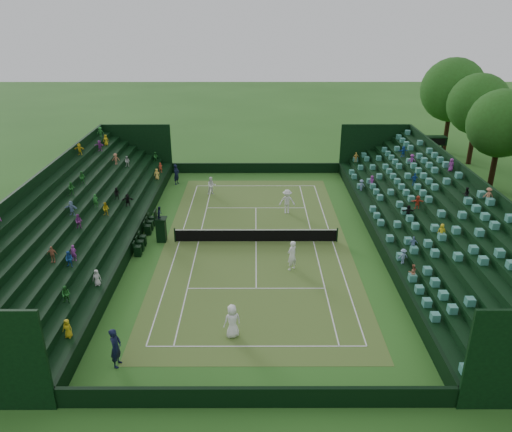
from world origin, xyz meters
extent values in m
plane|color=#27581C|center=(0.00, 0.00, 0.00)|extent=(160.00, 160.00, 0.00)
cube|color=#387928|center=(0.00, 0.00, 0.01)|extent=(12.97, 26.77, 0.01)
cube|color=black|center=(0.00, 15.88, 0.50)|extent=(17.17, 0.20, 1.00)
cube|color=black|center=(0.00, -15.88, 0.50)|extent=(17.17, 0.20, 1.00)
cube|color=black|center=(8.48, 0.00, 0.50)|extent=(0.20, 31.77, 1.00)
cube|color=black|center=(-8.48, 0.00, 0.50)|extent=(0.20, 31.77, 1.00)
cube|color=black|center=(8.98, 0.00, 0.50)|extent=(0.80, 32.00, 1.00)
cube|color=black|center=(9.79, 0.00, 0.72)|extent=(0.80, 32.00, 1.45)
cube|color=black|center=(10.58, 0.00, 0.95)|extent=(0.80, 32.00, 1.90)
cube|color=black|center=(11.38, 0.00, 1.18)|extent=(0.80, 32.00, 2.35)
cube|color=black|center=(12.18, 0.00, 1.40)|extent=(0.80, 32.00, 2.80)
cube|color=black|center=(12.98, 0.00, 1.62)|extent=(0.80, 32.00, 3.25)
cube|color=black|center=(13.79, 0.00, 1.85)|extent=(0.80, 32.00, 3.70)
cube|color=black|center=(14.59, 0.00, 2.08)|extent=(0.80, 32.00, 4.15)
cube|color=black|center=(15.08, 0.00, 2.45)|extent=(0.20, 32.00, 4.90)
cube|color=black|center=(-8.98, 0.00, 0.50)|extent=(0.80, 32.00, 1.00)
cube|color=black|center=(-9.79, 0.00, 0.72)|extent=(0.80, 32.00, 1.45)
cube|color=black|center=(-10.58, 0.00, 0.95)|extent=(0.80, 32.00, 1.90)
cube|color=black|center=(-11.38, 0.00, 1.18)|extent=(0.80, 32.00, 2.35)
cube|color=black|center=(-12.18, 0.00, 1.40)|extent=(0.80, 32.00, 2.80)
cube|color=black|center=(-12.98, 0.00, 1.62)|extent=(0.80, 32.00, 3.25)
cube|color=black|center=(-13.79, 0.00, 1.85)|extent=(0.80, 32.00, 3.70)
cube|color=black|center=(-14.59, 0.00, 2.08)|extent=(0.80, 32.00, 4.15)
cube|color=black|center=(-15.08, 0.00, 2.45)|extent=(0.20, 32.00, 4.90)
cylinder|color=black|center=(-5.79, 0.00, 0.53)|extent=(0.10, 0.10, 1.06)
cylinder|color=black|center=(5.79, 0.00, 0.53)|extent=(0.10, 0.10, 1.06)
cube|color=black|center=(0.00, 0.00, 0.46)|extent=(11.57, 0.02, 0.86)
cube|color=white|center=(0.00, 0.00, 0.93)|extent=(11.57, 0.04, 0.07)
cylinder|color=black|center=(17.00, 16.00, 1.50)|extent=(0.16, 0.16, 3.00)
cylinder|color=black|center=(18.50, 16.00, 1.50)|extent=(0.16, 0.16, 3.00)
cube|color=black|center=(17.75, 16.00, 3.30)|extent=(2.00, 1.00, 0.80)
cylinder|color=black|center=(21.57, 11.16, 1.63)|extent=(0.50, 0.50, 3.26)
sphere|color=#204C15|center=(21.57, 11.16, 6.06)|extent=(5.97, 5.97, 5.97)
cylinder|color=black|center=(22.68, 18.93, 1.70)|extent=(0.50, 0.50, 3.39)
sphere|color=#204C15|center=(22.68, 18.93, 6.30)|extent=(6.21, 6.21, 6.21)
cylinder|color=black|center=(21.63, 23.52, 1.89)|extent=(0.50, 0.50, 3.78)
sphere|color=#204C15|center=(21.63, 23.52, 7.03)|extent=(6.92, 6.92, 6.92)
cube|color=black|center=(-6.75, 0.13, 0.85)|extent=(0.66, 0.66, 1.69)
cube|color=black|center=(-6.75, 0.13, 1.74)|extent=(0.85, 0.85, 0.09)
cube|color=black|center=(-7.08, 0.13, 2.07)|extent=(0.08, 0.85, 0.66)
imported|color=black|center=(-6.75, 0.13, 2.23)|extent=(0.40, 0.48, 0.88)
cube|color=black|center=(-7.97, -2.15, 0.36)|extent=(0.45, 0.45, 0.72)
cube|color=black|center=(-8.19, -2.15, 0.81)|extent=(0.05, 0.45, 0.45)
cube|color=black|center=(-7.97, -1.35, 0.36)|extent=(0.45, 0.45, 0.72)
cube|color=black|center=(-8.19, -1.35, 0.81)|extent=(0.05, 0.45, 0.45)
cube|color=black|center=(-7.97, -0.55, 0.36)|extent=(0.45, 0.45, 0.72)
cube|color=black|center=(-8.19, -0.55, 0.81)|extent=(0.05, 0.45, 0.45)
cube|color=black|center=(-7.97, 1.25, 0.36)|extent=(0.45, 0.45, 0.72)
cube|color=black|center=(-8.19, 1.25, 0.81)|extent=(0.05, 0.45, 0.45)
cube|color=black|center=(-7.97, 2.05, 0.36)|extent=(0.45, 0.45, 0.72)
cube|color=black|center=(-8.19, 2.05, 0.81)|extent=(0.05, 0.45, 0.45)
cube|color=black|center=(-7.97, 2.85, 0.36)|extent=(0.45, 0.45, 0.72)
cube|color=black|center=(-8.19, 2.85, 0.81)|extent=(0.05, 0.45, 0.45)
imported|color=white|center=(-1.22, -11.04, 0.92)|extent=(1.06, 0.89, 1.84)
imported|color=white|center=(2.27, -4.05, 1.01)|extent=(0.87, 0.85, 2.01)
imported|color=white|center=(-3.94, 9.69, 0.81)|extent=(0.92, 0.80, 1.62)
imported|color=white|center=(2.52, 5.34, 1.01)|extent=(1.32, 0.79, 2.01)
imported|color=black|center=(-7.46, 12.49, 0.96)|extent=(0.70, 0.82, 1.92)
imported|color=black|center=(-6.53, -13.24, 1.00)|extent=(0.57, 0.79, 2.01)
camera|label=1|loc=(-0.06, -32.12, 15.66)|focal=35.00mm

